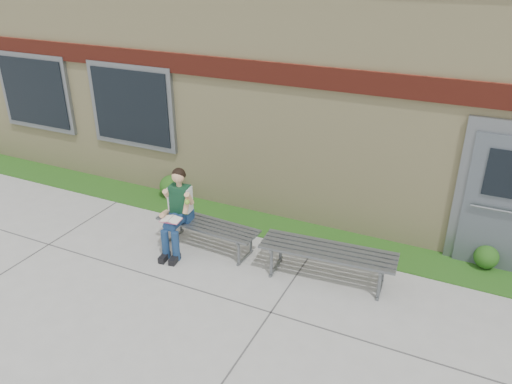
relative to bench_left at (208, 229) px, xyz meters
The scene contains 8 objects.
ground 1.69m from the bench_left, 69.67° to the right, with size 80.00×80.00×0.00m, color #9E9E99.
grass_strip 1.24m from the bench_left, 61.25° to the left, with size 16.00×0.80×0.02m, color #244E14.
school_building 4.81m from the bench_left, 82.62° to the left, with size 16.20×6.22×4.20m.
bench_left is the anchor object (origin of this frame).
bench_right 2.00m from the bench_left, ahead, with size 1.99×0.70×0.51m.
girl 0.58m from the bench_left, 154.16° to the right, with size 0.52×0.83×1.35m.
shrub_mid 2.06m from the bench_left, 140.89° to the left, with size 0.43×0.43×0.43m, color #244E14.
shrub_east 4.29m from the bench_left, 17.61° to the left, with size 0.36×0.36×0.36m, color #244E14.
Camera 1 is at (3.09, -4.37, 4.35)m, focal length 35.00 mm.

